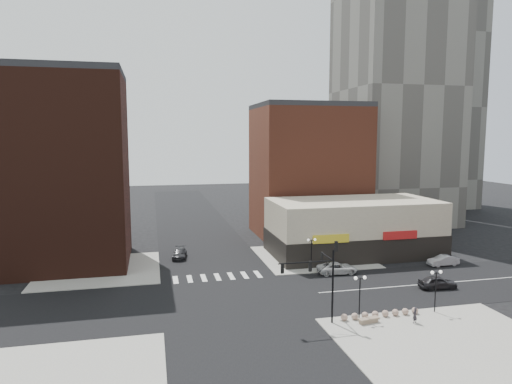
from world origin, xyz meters
name	(u,v)px	position (x,y,z in m)	size (l,w,h in m)	color
ground	(229,300)	(0.00, 0.00, 0.00)	(240.00, 240.00, 0.00)	black
road_ew	(229,300)	(0.00, 0.00, 0.01)	(200.00, 14.00, 0.02)	black
road_ns	(229,300)	(0.00, 0.00, 0.01)	(14.00, 200.00, 0.02)	black
sidewalk_nw	(100,270)	(-14.50, 14.50, 0.06)	(15.00, 15.00, 0.12)	gray
sidewalk_ne	(312,257)	(14.50, 14.50, 0.06)	(15.00, 15.00, 0.12)	gray
sidewalk_se	(446,342)	(16.00, -14.00, 0.06)	(18.00, 14.00, 0.12)	gray
building_nw	(64,172)	(-19.00, 18.50, 12.50)	(16.00, 15.00, 25.00)	#351810
building_ne_midrise	(308,172)	(19.00, 29.50, 11.00)	(18.00, 15.00, 22.00)	brown
tower_far	(433,38)	(60.00, 56.00, 41.00)	(18.00, 18.00, 82.00)	#47443F
building_ne_row	(353,232)	(21.00, 15.00, 3.30)	(24.20, 12.20, 8.00)	#BEB497
traffic_signal	(322,271)	(7.24, -7.83, 4.96)	(5.59, 3.09, 7.77)	black
street_lamp_se_a	(360,286)	(11.00, -8.00, 3.29)	(1.22, 0.32, 4.16)	black
street_lamp_se_b	(436,280)	(19.00, -8.00, 3.29)	(1.22, 0.32, 4.16)	black
street_lamp_ne	(312,246)	(12.00, 8.00, 3.29)	(1.22, 0.32, 4.16)	black
bollard_row	(380,314)	(13.17, -8.00, 0.44)	(7.98, 0.63, 0.63)	gray
white_suv	(337,268)	(14.85, 6.30, 0.70)	(2.34, 5.06, 1.41)	silver
dark_sedan_east	(438,282)	(23.69, -1.62, 0.73)	(1.71, 4.26, 1.45)	black
silver_sedan	(443,261)	(30.10, 6.50, 0.69)	(1.47, 4.20, 1.38)	#A5A5AB
dark_sedan_north	(180,254)	(-4.10, 18.15, 0.67)	(1.87, 4.59, 1.33)	black
pedestrian	(415,315)	(15.58, -9.97, 0.87)	(0.55, 0.36, 1.50)	#2A262C
stone_bench	(369,320)	(11.47, -9.00, 0.37)	(2.09, 0.92, 0.47)	#85715C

